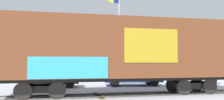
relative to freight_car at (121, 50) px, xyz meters
name	(u,v)px	position (x,y,z in m)	size (l,w,h in m)	color
ground_plane	(120,95)	(-0.04, 0.00, -2.66)	(260.00, 260.00, 0.00)	#B2B5BC
track	(93,96)	(-1.61, 0.11, -2.62)	(59.97, 5.61, 0.08)	#4C4742
freight_car	(121,50)	(0.00, 0.00, 0.00)	(14.06, 3.76, 4.65)	brown
flagpole	(118,27)	(3.12, 10.25, 2.87)	(1.29, 0.37, 8.99)	silver
hillside	(53,52)	(0.02, 68.48, 2.70)	(151.36, 42.18, 15.58)	slate
parked_car_black	(49,76)	(-3.79, 5.78, -1.76)	(4.24, 2.19, 1.78)	black
parked_car_blue	(132,76)	(2.82, 5.46, -1.86)	(4.89, 2.68, 1.56)	navy
parked_car_silver	(191,74)	(8.41, 5.47, -1.78)	(4.64, 1.97, 1.72)	#B7BABF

